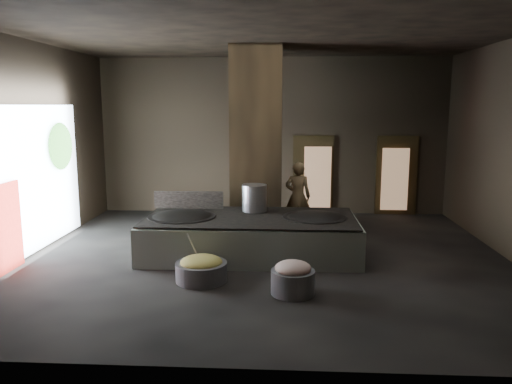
# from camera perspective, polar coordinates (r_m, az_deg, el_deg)

# --- Properties ---
(floor) EXTENTS (10.00, 9.00, 0.10)m
(floor) POSITION_cam_1_polar(r_m,az_deg,el_deg) (10.54, 1.14, -7.74)
(floor) COLOR black
(floor) RESTS_ON ground
(ceiling) EXTENTS (10.00, 9.00, 0.10)m
(ceiling) POSITION_cam_1_polar(r_m,az_deg,el_deg) (10.15, 1.23, 17.87)
(ceiling) COLOR black
(ceiling) RESTS_ON back_wall
(back_wall) EXTENTS (10.00, 0.10, 4.50)m
(back_wall) POSITION_cam_1_polar(r_m,az_deg,el_deg) (14.62, 1.86, 6.38)
(back_wall) COLOR black
(back_wall) RESTS_ON ground
(front_wall) EXTENTS (10.00, 0.10, 4.50)m
(front_wall) POSITION_cam_1_polar(r_m,az_deg,el_deg) (5.58, -0.59, 0.72)
(front_wall) COLOR black
(front_wall) RESTS_ON ground
(left_wall) EXTENTS (0.10, 9.00, 4.50)m
(left_wall) POSITION_cam_1_polar(r_m,az_deg,el_deg) (11.45, -25.06, 4.50)
(left_wall) COLOR black
(left_wall) RESTS_ON ground
(pillar) EXTENTS (1.20, 1.20, 4.50)m
(pillar) POSITION_cam_1_polar(r_m,az_deg,el_deg) (11.99, 0.09, 5.62)
(pillar) COLOR black
(pillar) RESTS_ON ground
(hearth_platform) EXTENTS (4.51, 2.20, 0.78)m
(hearth_platform) POSITION_cam_1_polar(r_m,az_deg,el_deg) (10.60, -0.65, -5.16)
(hearth_platform) COLOR silver
(hearth_platform) RESTS_ON ground
(platform_cap) EXTENTS (4.38, 2.10, 0.03)m
(platform_cap) POSITION_cam_1_polar(r_m,az_deg,el_deg) (10.50, -0.65, -2.92)
(platform_cap) COLOR black
(platform_cap) RESTS_ON hearth_platform
(wok_left) EXTENTS (1.41, 1.41, 0.39)m
(wok_left) POSITION_cam_1_polar(r_m,az_deg,el_deg) (10.66, -8.48, -3.19)
(wok_left) COLOR black
(wok_left) RESTS_ON hearth_platform
(wok_left_rim) EXTENTS (1.44, 1.44, 0.05)m
(wok_left_rim) POSITION_cam_1_polar(r_m,az_deg,el_deg) (10.64, -8.49, -2.82)
(wok_left_rim) COLOR black
(wok_left_rim) RESTS_ON hearth_platform
(wok_right) EXTENTS (1.32, 1.32, 0.37)m
(wok_right) POSITION_cam_1_polar(r_m,az_deg,el_deg) (10.55, 6.71, -3.28)
(wok_right) COLOR black
(wok_right) RESTS_ON hearth_platform
(wok_right_rim) EXTENTS (1.34, 1.34, 0.05)m
(wok_right_rim) POSITION_cam_1_polar(r_m,az_deg,el_deg) (10.54, 6.72, -2.91)
(wok_right_rim) COLOR black
(wok_right_rim) RESTS_ON hearth_platform
(stock_pot) EXTENTS (0.55, 0.55, 0.58)m
(stock_pot) POSITION_cam_1_polar(r_m,az_deg,el_deg) (10.97, -0.20, -0.68)
(stock_pot) COLOR #AEB2B6
(stock_pot) RESTS_ON hearth_platform
(splash_guard) EXTENTS (1.56, 0.08, 0.39)m
(splash_guard) POSITION_cam_1_polar(r_m,az_deg,el_deg) (11.37, -7.70, -0.91)
(splash_guard) COLOR black
(splash_guard) RESTS_ON hearth_platform
(cook) EXTENTS (0.67, 0.47, 1.75)m
(cook) POSITION_cam_1_polar(r_m,az_deg,el_deg) (12.60, 4.80, -0.51)
(cook) COLOR #92754A
(cook) RESTS_ON ground
(veg_basin) EXTENTS (1.05, 1.05, 0.34)m
(veg_basin) POSITION_cam_1_polar(r_m,az_deg,el_deg) (9.18, -6.25, -9.04)
(veg_basin) COLOR slate
(veg_basin) RESTS_ON ground
(veg_fill) EXTENTS (0.76, 0.76, 0.24)m
(veg_fill) POSITION_cam_1_polar(r_m,az_deg,el_deg) (9.13, -6.27, -7.98)
(veg_fill) COLOR olive
(veg_fill) RESTS_ON veg_basin
(ladle) EXTENTS (0.23, 0.32, 0.66)m
(ladle) POSITION_cam_1_polar(r_m,az_deg,el_deg) (9.23, -7.07, -6.48)
(ladle) COLOR #AEB2B6
(ladle) RESTS_ON veg_basin
(meat_basin) EXTENTS (0.88, 0.88, 0.41)m
(meat_basin) POSITION_cam_1_polar(r_m,az_deg,el_deg) (8.55, 4.23, -10.22)
(meat_basin) COLOR slate
(meat_basin) RESTS_ON ground
(meat_fill) EXTENTS (0.62, 0.62, 0.24)m
(meat_fill) POSITION_cam_1_polar(r_m,az_deg,el_deg) (8.47, 4.25, -8.65)
(meat_fill) COLOR #AE7568
(meat_fill) RESTS_ON meat_basin
(doorway_near) EXTENTS (1.18, 0.08, 2.38)m
(doorway_near) POSITION_cam_1_polar(r_m,az_deg,el_deg) (14.66, 6.52, 1.81)
(doorway_near) COLOR black
(doorway_near) RESTS_ON ground
(doorway_near_glow) EXTENTS (0.78, 0.04, 1.84)m
(doorway_near_glow) POSITION_cam_1_polar(r_m,az_deg,el_deg) (14.60, 7.04, 1.56)
(doorway_near_glow) COLOR #8C6647
(doorway_near_glow) RESTS_ON ground
(doorway_far) EXTENTS (1.18, 0.08, 2.38)m
(doorway_far) POSITION_cam_1_polar(r_m,az_deg,el_deg) (14.98, 15.73, 1.67)
(doorway_far) COLOR black
(doorway_far) RESTS_ON ground
(doorway_far_glow) EXTENTS (0.76, 0.04, 1.79)m
(doorway_far_glow) POSITION_cam_1_polar(r_m,az_deg,el_deg) (14.83, 15.58, 1.41)
(doorway_far_glow) COLOR #8C6647
(doorway_far_glow) RESTS_ON ground
(left_opening) EXTENTS (0.04, 4.20, 3.10)m
(left_opening) POSITION_cam_1_polar(r_m,az_deg,el_deg) (11.65, -23.93, 1.43)
(left_opening) COLOR white
(left_opening) RESTS_ON ground
(pavilion_sliver) EXTENTS (0.05, 0.90, 1.70)m
(pavilion_sliver) POSITION_cam_1_polar(r_m,az_deg,el_deg) (10.62, -26.49, -3.62)
(pavilion_sliver) COLOR maroon
(pavilion_sliver) RESTS_ON ground
(tree_silhouette) EXTENTS (0.28, 1.10, 1.10)m
(tree_silhouette) POSITION_cam_1_polar(r_m,az_deg,el_deg) (12.52, -21.43, 4.89)
(tree_silhouette) COLOR #194714
(tree_silhouette) RESTS_ON left_opening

